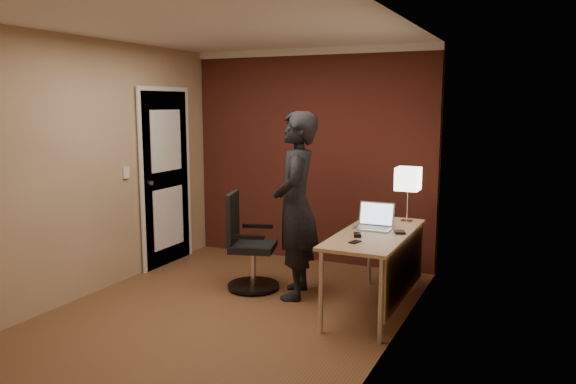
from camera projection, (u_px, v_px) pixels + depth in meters
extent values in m
plane|color=brown|center=(227.00, 313.00, 5.07)|extent=(4.00, 4.00, 0.00)
plane|color=white|center=(222.00, 27.00, 4.68)|extent=(4.00, 4.00, 0.00)
plane|color=tan|center=(312.00, 156.00, 6.67)|extent=(3.00, 0.00, 3.00)
plane|color=tan|center=(36.00, 218.00, 3.08)|extent=(3.00, 0.00, 3.00)
plane|color=tan|center=(93.00, 168.00, 5.50)|extent=(0.00, 4.00, 4.00)
plane|color=tan|center=(395.00, 186.00, 4.26)|extent=(0.00, 4.00, 4.00)
cube|color=maroon|center=(311.00, 156.00, 6.64)|extent=(2.98, 0.06, 2.50)
cube|color=silver|center=(312.00, 52.00, 6.45)|extent=(3.00, 0.08, 0.08)
cube|color=silver|center=(90.00, 40.00, 5.29)|extent=(0.08, 4.00, 0.08)
cube|color=silver|center=(395.00, 22.00, 4.08)|extent=(0.08, 4.00, 0.08)
cube|color=silver|center=(165.00, 179.00, 6.51)|extent=(0.05, 0.82, 2.02)
cube|color=silver|center=(166.00, 179.00, 6.51)|extent=(0.02, 0.92, 2.12)
cylinder|color=silver|center=(150.00, 183.00, 6.20)|extent=(0.05, 0.05, 0.05)
cube|color=silver|center=(126.00, 173.00, 5.91)|extent=(0.02, 0.08, 0.12)
cube|color=tan|center=(375.00, 234.00, 5.03)|extent=(0.60, 1.50, 0.03)
cube|color=tan|center=(405.00, 268.00, 4.96)|extent=(0.02, 1.38, 0.54)
cylinder|color=silver|center=(321.00, 292.00, 4.57)|extent=(0.04, 0.04, 0.70)
cylinder|color=silver|center=(370.00, 252.00, 5.81)|extent=(0.04, 0.04, 0.70)
cylinder|color=silver|center=(381.00, 301.00, 4.37)|extent=(0.04, 0.04, 0.70)
cylinder|color=silver|center=(418.00, 257.00, 5.60)|extent=(0.04, 0.04, 0.70)
cube|color=silver|center=(407.00, 221.00, 5.45)|extent=(0.11, 0.11, 0.01)
cylinder|color=silver|center=(407.00, 205.00, 5.43)|extent=(0.01, 0.01, 0.30)
cube|color=white|center=(408.00, 179.00, 5.39)|extent=(0.22, 0.22, 0.22)
cube|color=silver|center=(373.00, 228.00, 5.14)|extent=(0.33, 0.23, 0.01)
cube|color=silver|center=(377.00, 214.00, 5.23)|extent=(0.33, 0.06, 0.22)
cube|color=#B2CCF2|center=(376.00, 214.00, 5.22)|extent=(0.30, 0.05, 0.19)
cube|color=gray|center=(373.00, 228.00, 5.13)|extent=(0.28, 0.13, 0.00)
cube|color=black|center=(357.00, 235.00, 4.85)|extent=(0.09, 0.12, 0.03)
cube|color=black|center=(355.00, 242.00, 4.65)|extent=(0.09, 0.13, 0.01)
cube|color=black|center=(400.00, 232.00, 4.98)|extent=(0.12, 0.14, 0.02)
cylinder|color=black|center=(253.00, 285.00, 5.72)|extent=(0.53, 0.53, 0.03)
cylinder|color=silver|center=(253.00, 267.00, 5.69)|extent=(0.06, 0.06, 0.39)
cube|color=black|center=(253.00, 247.00, 5.65)|extent=(0.54, 0.54, 0.07)
cube|color=black|center=(233.00, 218.00, 5.64)|extent=(0.16, 0.39, 0.52)
cube|color=black|center=(258.00, 226.00, 5.87)|extent=(0.32, 0.14, 0.04)
cube|color=black|center=(248.00, 237.00, 5.39)|extent=(0.32, 0.14, 0.04)
imported|color=black|center=(296.00, 206.00, 5.39)|extent=(0.60, 0.75, 1.80)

